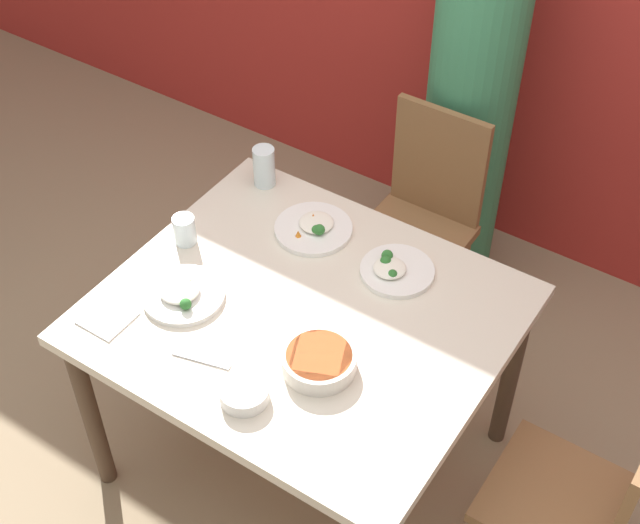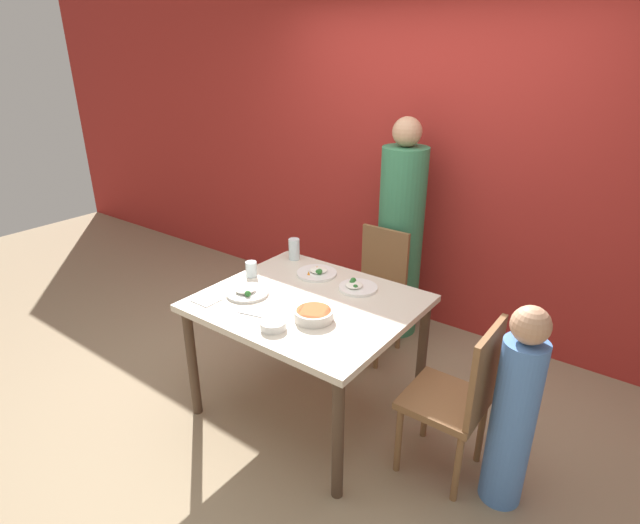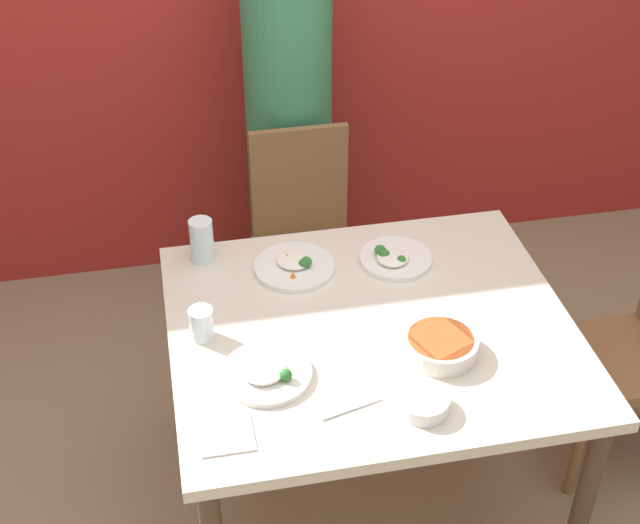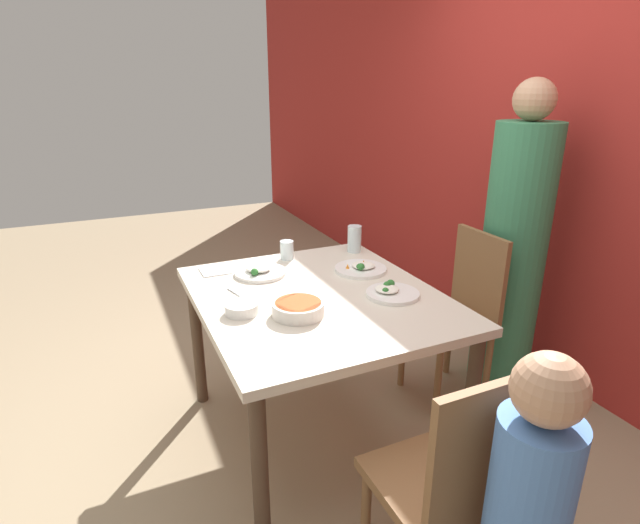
% 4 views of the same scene
% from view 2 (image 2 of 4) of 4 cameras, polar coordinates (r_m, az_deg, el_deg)
% --- Properties ---
extents(ground_plane, '(10.00, 10.00, 0.00)m').
position_cam_2_polar(ground_plane, '(3.36, -1.23, -16.18)').
color(ground_plane, '#998466').
extents(wall_back, '(10.00, 0.06, 2.70)m').
position_cam_2_polar(wall_back, '(4.01, 12.54, 11.40)').
color(wall_back, '#A82823').
rests_on(wall_back, ground_plane).
extents(dining_table, '(1.20, 1.05, 0.78)m').
position_cam_2_polar(dining_table, '(2.97, -1.34, -5.86)').
color(dining_table, beige).
rests_on(dining_table, ground_plane).
extents(chair_adult_spot, '(0.40, 0.40, 0.93)m').
position_cam_2_polar(chair_adult_spot, '(3.72, 6.37, -2.95)').
color(chair_adult_spot, brown).
rests_on(chair_adult_spot, ground_plane).
extents(chair_child_spot, '(0.40, 0.40, 0.93)m').
position_cam_2_polar(chair_child_spot, '(2.72, 15.58, -14.53)').
color(chair_child_spot, brown).
rests_on(chair_child_spot, ground_plane).
extents(person_adult, '(0.34, 0.34, 1.70)m').
position_cam_2_polar(person_adult, '(3.88, 9.13, 2.63)').
color(person_adult, '#387F56').
rests_on(person_adult, ground_plane).
extents(person_child, '(0.21, 0.21, 1.10)m').
position_cam_2_polar(person_child, '(2.65, 21.29, -15.81)').
color(person_child, '#5184D1').
rests_on(person_child, ground_plane).
extents(bowl_curry, '(0.22, 0.22, 0.06)m').
position_cam_2_polar(bowl_curry, '(2.72, -0.73, -5.99)').
color(bowl_curry, silver).
rests_on(bowl_curry, dining_table).
extents(plate_rice_adult, '(0.24, 0.24, 0.06)m').
position_cam_2_polar(plate_rice_adult, '(3.06, 4.25, -2.84)').
color(plate_rice_adult, white).
rests_on(plate_rice_adult, dining_table).
extents(plate_rice_child, '(0.26, 0.26, 0.05)m').
position_cam_2_polar(plate_rice_child, '(3.02, -8.36, -3.39)').
color(plate_rice_child, white).
rests_on(plate_rice_child, dining_table).
extents(plate_noodles, '(0.26, 0.26, 0.05)m').
position_cam_2_polar(plate_noodles, '(3.25, -0.33, -1.21)').
color(plate_noodles, white).
rests_on(plate_noodles, dining_table).
extents(bowl_rice_small, '(0.14, 0.14, 0.04)m').
position_cam_2_polar(bowl_rice_small, '(2.65, -5.39, -7.12)').
color(bowl_rice_small, white).
rests_on(bowl_rice_small, dining_table).
extents(glass_water_tall, '(0.07, 0.07, 0.10)m').
position_cam_2_polar(glass_water_tall, '(3.24, -7.86, -0.81)').
color(glass_water_tall, silver).
rests_on(glass_water_tall, dining_table).
extents(glass_water_short, '(0.08, 0.08, 0.15)m').
position_cam_2_polar(glass_water_short, '(3.47, -2.97, 1.49)').
color(glass_water_short, silver).
rests_on(glass_water_short, dining_table).
extents(napkin_folded, '(0.14, 0.14, 0.01)m').
position_cam_2_polar(napkin_folded, '(3.00, -12.76, -4.21)').
color(napkin_folded, white).
rests_on(napkin_folded, dining_table).
extents(fork_steel, '(0.18, 0.06, 0.01)m').
position_cam_2_polar(fork_steel, '(2.80, -7.70, -5.97)').
color(fork_steel, silver).
rests_on(fork_steel, dining_table).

